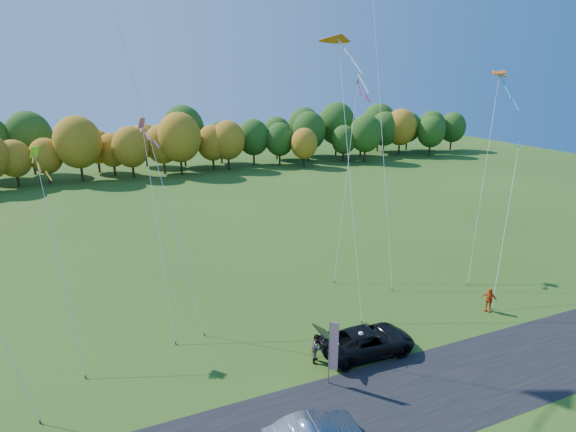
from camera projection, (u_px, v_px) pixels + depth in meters
name	position (u px, v px, depth m)	size (l,w,h in m)	color
ground	(329.00, 364.00, 25.21)	(160.00, 160.00, 0.00)	#274E14
asphalt_strip	(367.00, 411.00, 21.68)	(90.00, 6.00, 0.01)	black
tree_line	(174.00, 174.00, 73.67)	(116.00, 12.00, 10.00)	#1E4711
black_suv	(367.00, 341.00, 26.05)	(2.59, 5.61, 1.56)	black
person_tailgate_a	(361.00, 344.00, 25.61)	(0.61, 0.40, 1.67)	white
person_tailgate_b	(317.00, 348.00, 25.27)	(0.82, 0.64, 1.69)	gray
person_east	(489.00, 300.00, 30.65)	(1.01, 0.42, 1.73)	#E14615
feather_flag	(333.00, 346.00, 23.00)	(0.46, 0.24, 3.70)	#999999
kite_delta_blue	(140.00, 103.00, 27.04)	(5.68, 10.09, 28.66)	#4C3F33
kite_parafoil_orange	(379.00, 90.00, 35.44)	(5.72, 12.71, 29.23)	#4C3F33
kite_delta_red	(349.00, 166.00, 30.71)	(3.48, 9.39, 19.54)	#4C3F33
kite_parafoil_rainbow	(485.00, 173.00, 36.21)	(8.62, 6.71, 16.27)	#4C3F33
kite_diamond_yellow	(58.00, 258.00, 24.97)	(2.01, 7.19, 11.93)	#4C3F33
kite_diamond_white	(346.00, 177.00, 35.94)	(5.13, 5.90, 15.83)	#4C3F33
kite_diamond_pink	(156.00, 217.00, 28.23)	(1.13, 7.48, 13.20)	#4C3F33
kite_diamond_blue_low	(506.00, 222.00, 32.65)	(6.54, 5.50, 11.13)	#4C3F33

